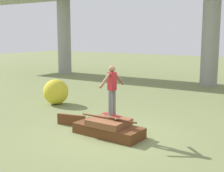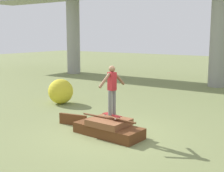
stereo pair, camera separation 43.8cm
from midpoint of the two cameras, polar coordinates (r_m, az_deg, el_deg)
name	(u,v)px [view 2 (the right image)]	position (r m, az deg, el deg)	size (l,w,h in m)	color
ground_plane	(108,135)	(10.37, 0.56, -9.04)	(80.00, 80.00, 0.00)	olive
scrap_pile	(109,128)	(10.30, 0.60, -7.72)	(2.40, 1.13, 0.62)	#5B3319
scrap_plank_loose	(73,120)	(11.54, -6.07, -6.14)	(1.11, 0.31, 0.40)	#5B3319
skateboard	(112,115)	(10.16, 1.24, -5.36)	(0.77, 0.38, 0.09)	maroon
skater	(112,87)	(9.97, 1.26, -0.15)	(0.35, 1.07, 1.60)	slate
bush_yellow_flowering	(61,91)	(15.05, -8.55, -0.98)	(1.19, 1.19, 1.19)	gold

